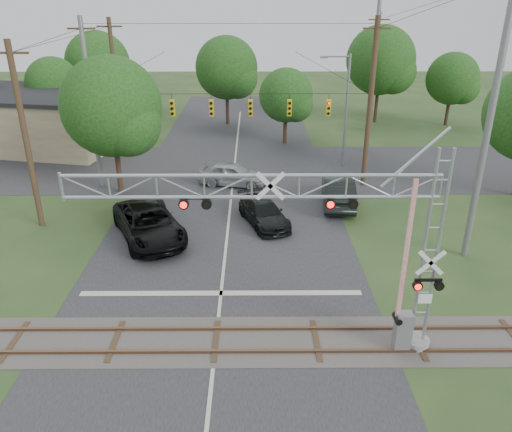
{
  "coord_description": "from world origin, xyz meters",
  "views": [
    {
      "loc": [
        1.49,
        -14.14,
        12.59
      ],
      "look_at": [
        1.63,
        7.5,
        3.04
      ],
      "focal_mm": 35.0,
      "sensor_mm": 36.0,
      "label": 1
    }
  ],
  "objects_px": {
    "crossing_gantry": "(324,231)",
    "pickup_black": "(149,223)",
    "car_dark": "(264,213)",
    "sedan_silver": "(233,174)",
    "streetlight": "(344,106)",
    "traffic_signal_span": "(244,106)",
    "commercial_building": "(11,117)"
  },
  "relations": [
    {
      "from": "crossing_gantry",
      "to": "commercial_building",
      "type": "xyz_separation_m",
      "value": [
        -24.73,
        29.86,
        -2.62
      ]
    },
    {
      "from": "traffic_signal_span",
      "to": "streetlight",
      "type": "height_order",
      "value": "traffic_signal_span"
    },
    {
      "from": "pickup_black",
      "to": "car_dark",
      "type": "relative_size",
      "value": 1.34
    },
    {
      "from": "car_dark",
      "to": "streetlight",
      "type": "distance_m",
      "value": 13.55
    },
    {
      "from": "sedan_silver",
      "to": "streetlight",
      "type": "xyz_separation_m",
      "value": [
        8.54,
        4.45,
        4.03
      ]
    },
    {
      "from": "commercial_building",
      "to": "car_dark",
      "type": "bearing_deg",
      "value": -27.1
    },
    {
      "from": "car_dark",
      "to": "sedan_silver",
      "type": "height_order",
      "value": "sedan_silver"
    },
    {
      "from": "pickup_black",
      "to": "sedan_silver",
      "type": "relative_size",
      "value": 1.35
    },
    {
      "from": "traffic_signal_span",
      "to": "commercial_building",
      "type": "height_order",
      "value": "traffic_signal_span"
    },
    {
      "from": "crossing_gantry",
      "to": "traffic_signal_span",
      "type": "bearing_deg",
      "value": 99.48
    },
    {
      "from": "car_dark",
      "to": "streetlight",
      "type": "xyz_separation_m",
      "value": [
        6.44,
        11.18,
        4.15
      ]
    },
    {
      "from": "traffic_signal_span",
      "to": "commercial_building",
      "type": "relative_size",
      "value": 0.87
    },
    {
      "from": "car_dark",
      "to": "commercial_building",
      "type": "distance_m",
      "value": 29.31
    },
    {
      "from": "car_dark",
      "to": "sedan_silver",
      "type": "xyz_separation_m",
      "value": [
        -2.1,
        6.73,
        0.12
      ]
    },
    {
      "from": "pickup_black",
      "to": "sedan_silver",
      "type": "xyz_separation_m",
      "value": [
        4.39,
        8.67,
        -0.08
      ]
    },
    {
      "from": "pickup_black",
      "to": "sedan_silver",
      "type": "bearing_deg",
      "value": 38.45
    },
    {
      "from": "crossing_gantry",
      "to": "car_dark",
      "type": "xyz_separation_m",
      "value": [
        -1.84,
        11.64,
        -4.34
      ]
    },
    {
      "from": "crossing_gantry",
      "to": "sedan_silver",
      "type": "distance_m",
      "value": 19.26
    },
    {
      "from": "traffic_signal_span",
      "to": "commercial_building",
      "type": "bearing_deg",
      "value": 152.06
    },
    {
      "from": "traffic_signal_span",
      "to": "pickup_black",
      "type": "xyz_separation_m",
      "value": [
        -5.27,
        -8.66,
        -4.81
      ]
    },
    {
      "from": "pickup_black",
      "to": "traffic_signal_span",
      "type": "bearing_deg",
      "value": 34.0
    },
    {
      "from": "streetlight",
      "to": "crossing_gantry",
      "type": "bearing_deg",
      "value": -101.39
    },
    {
      "from": "pickup_black",
      "to": "commercial_building",
      "type": "xyz_separation_m",
      "value": [
        -16.4,
        20.15,
        1.51
      ]
    },
    {
      "from": "car_dark",
      "to": "commercial_building",
      "type": "relative_size",
      "value": 0.22
    },
    {
      "from": "crossing_gantry",
      "to": "pickup_black",
      "type": "xyz_separation_m",
      "value": [
        -8.33,
        9.7,
        -4.13
      ]
    },
    {
      "from": "crossing_gantry",
      "to": "streetlight",
      "type": "distance_m",
      "value": 23.28
    },
    {
      "from": "crossing_gantry",
      "to": "streetlight",
      "type": "xyz_separation_m",
      "value": [
        4.6,
        22.82,
        -0.19
      ]
    },
    {
      "from": "pickup_black",
      "to": "streetlight",
      "type": "distance_m",
      "value": 18.84
    },
    {
      "from": "commercial_building",
      "to": "sedan_silver",
      "type": "bearing_deg",
      "value": -17.5
    },
    {
      "from": "crossing_gantry",
      "to": "streetlight",
      "type": "bearing_deg",
      "value": 78.61
    },
    {
      "from": "pickup_black",
      "to": "commercial_building",
      "type": "height_order",
      "value": "commercial_building"
    },
    {
      "from": "car_dark",
      "to": "traffic_signal_span",
      "type": "bearing_deg",
      "value": 80.27
    }
  ]
}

